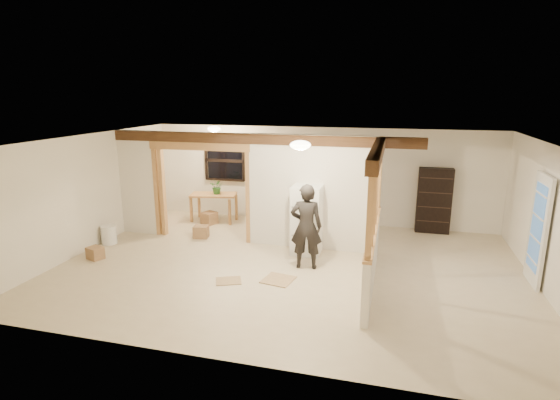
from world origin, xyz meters
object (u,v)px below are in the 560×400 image
(bookshelf, at_px, (434,201))
(work_table, at_px, (214,207))
(woman, at_px, (306,227))
(shop_vac, at_px, (158,213))
(refrigerator, at_px, (307,220))

(bookshelf, bearing_deg, work_table, -175.16)
(woman, height_order, bookshelf, woman)
(shop_vac, height_order, bookshelf, bookshelf)
(shop_vac, bearing_deg, refrigerator, -15.22)
(refrigerator, distance_m, woman, 0.81)
(work_table, relative_size, bookshelf, 0.74)
(shop_vac, bearing_deg, woman, -23.94)
(work_table, distance_m, shop_vac, 1.47)
(work_table, relative_size, shop_vac, 2.17)
(woman, bearing_deg, bookshelf, -137.66)
(shop_vac, bearing_deg, bookshelf, 8.65)
(bookshelf, bearing_deg, refrigerator, -140.93)
(woman, bearing_deg, shop_vac, -30.97)
(refrigerator, xyz_separation_m, woman, (0.15, -0.79, 0.11))
(woman, relative_size, work_table, 1.42)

